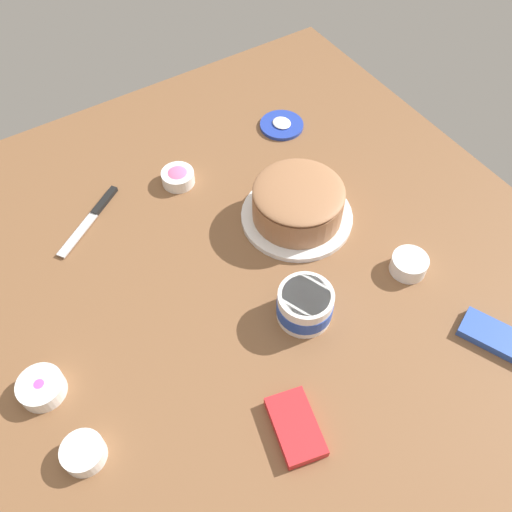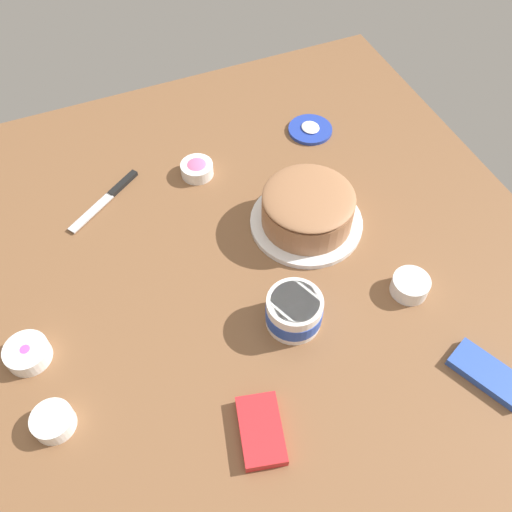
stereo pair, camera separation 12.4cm
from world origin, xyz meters
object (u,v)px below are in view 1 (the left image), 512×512
at_px(frosted_cake, 298,204).
at_px(frosting_tub, 305,305).
at_px(frosting_tub_lid, 282,125).
at_px(spreading_knife, 94,214).
at_px(sprinkle_bowl_blue, 409,264).
at_px(sprinkle_bowl_orange, 83,453).
at_px(candy_box_upper, 497,338).
at_px(sprinkle_bowl_rainbow, 41,388).
at_px(sprinkle_bowl_pink, 178,177).
at_px(candy_box_lower, 295,427).

xyz_separation_m(frosted_cake, frosting_tub, (-0.23, 0.14, -0.01)).
xyz_separation_m(frosting_tub_lid, spreading_knife, (-0.03, 0.57, -0.00)).
xyz_separation_m(frosting_tub, frosting_tub_lid, (0.53, -0.30, -0.04)).
xyz_separation_m(frosting_tub, sprinkle_bowl_blue, (-0.03, -0.27, -0.02)).
bearing_deg(frosted_cake, sprinkle_bowl_blue, -154.42).
height_order(frosting_tub, sprinkle_bowl_orange, frosting_tub).
distance_m(sprinkle_bowl_orange, candy_box_upper, 0.85).
xyz_separation_m(sprinkle_bowl_rainbow, sprinkle_bowl_pink, (0.37, -0.49, -0.00)).
bearing_deg(frosted_cake, candy_box_lower, 144.83).
height_order(sprinkle_bowl_rainbow, candy_box_lower, sprinkle_bowl_rainbow).
height_order(spreading_knife, candy_box_lower, candy_box_lower).
height_order(sprinkle_bowl_orange, candy_box_upper, sprinkle_bowl_orange).
bearing_deg(frosting_tub_lid, sprinkle_bowl_blue, 176.59).
relative_size(frosted_cake, candy_box_lower, 2.01).
distance_m(frosting_tub, sprinkle_bowl_orange, 0.51).
distance_m(sprinkle_bowl_blue, candy_box_upper, 0.24).
xyz_separation_m(frosting_tub_lid, sprinkle_bowl_blue, (-0.56, 0.03, 0.02)).
xyz_separation_m(spreading_knife, candy_box_upper, (-0.77, -0.58, 0.00)).
relative_size(frosting_tub_lid, sprinkle_bowl_rainbow, 1.35).
xyz_separation_m(frosting_tub_lid, candy_box_upper, (-0.80, -0.00, 0.00)).
xyz_separation_m(sprinkle_bowl_rainbow, candy_box_upper, (-0.39, -0.83, -0.01)).
distance_m(frosting_tub_lid, sprinkle_bowl_pink, 0.35).
height_order(sprinkle_bowl_orange, sprinkle_bowl_rainbow, same).
height_order(frosted_cake, sprinkle_bowl_blue, frosted_cake).
bearing_deg(sprinkle_bowl_orange, candy_box_upper, -106.01).
height_order(sprinkle_bowl_blue, sprinkle_bowl_pink, sprinkle_bowl_blue).
bearing_deg(sprinkle_bowl_orange, sprinkle_bowl_rainbow, 7.70).
relative_size(spreading_knife, candy_box_upper, 1.36).
distance_m(sprinkle_bowl_rainbow, candy_box_upper, 0.92).
xyz_separation_m(frosting_tub, sprinkle_bowl_pink, (0.50, 0.04, -0.02)).
distance_m(spreading_knife, candy_box_lower, 0.71).
distance_m(sprinkle_bowl_orange, candy_box_lower, 0.39).
bearing_deg(candy_box_upper, frosting_tub_lid, -24.19).
height_order(frosting_tub, sprinkle_bowl_pink, frosting_tub).
height_order(sprinkle_bowl_pink, candy_box_upper, sprinkle_bowl_pink).
xyz_separation_m(sprinkle_bowl_blue, sprinkle_bowl_pink, (0.52, 0.31, -0.00)).
bearing_deg(sprinkle_bowl_rainbow, sprinkle_bowl_pink, -53.12).
height_order(frosted_cake, sprinkle_bowl_pink, frosted_cake).
xyz_separation_m(frosting_tub, spreading_knife, (0.50, 0.27, -0.04)).
relative_size(frosting_tub_lid, candy_box_upper, 0.81).
height_order(frosting_tub_lid, sprinkle_bowl_blue, sprinkle_bowl_blue).
height_order(frosting_tub_lid, sprinkle_bowl_pink, sprinkle_bowl_pink).
bearing_deg(sprinkle_bowl_blue, sprinkle_bowl_pink, 30.71).
bearing_deg(spreading_knife, frosting_tub, -151.68).
height_order(frosted_cake, sprinkle_bowl_orange, frosted_cake).
bearing_deg(sprinkle_bowl_pink, frosted_cake, -144.70).
bearing_deg(spreading_knife, candy_box_lower, -170.74).
bearing_deg(frosting_tub_lid, sprinkle_bowl_pink, 96.23).
bearing_deg(sprinkle_bowl_orange, frosting_tub, -86.53).
bearing_deg(frosting_tub, frosted_cake, -31.68).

